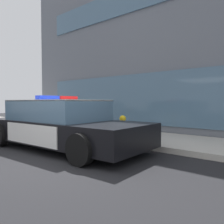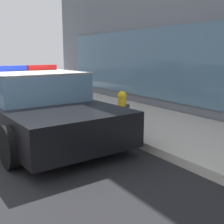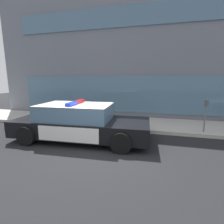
# 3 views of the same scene
# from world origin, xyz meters

# --- Properties ---
(ground) EXTENTS (48.00, 48.00, 0.00)m
(ground) POSITION_xyz_m (0.00, 0.00, 0.00)
(ground) COLOR black
(sidewalk) EXTENTS (48.00, 2.61, 0.15)m
(sidewalk) POSITION_xyz_m (0.00, 3.51, 0.07)
(sidewalk) COLOR #B2ADA3
(sidewalk) RESTS_ON ground
(police_cruiser) EXTENTS (5.23, 2.38, 1.49)m
(police_cruiser) POSITION_xyz_m (-1.24, 0.86, 0.68)
(police_cruiser) COLOR black
(police_cruiser) RESTS_ON ground
(fire_hydrant) EXTENTS (0.34, 0.39, 0.73)m
(fire_hydrant) POSITION_xyz_m (-0.57, 2.87, 0.50)
(fire_hydrant) COLOR gold
(fire_hydrant) RESTS_ON sidewalk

